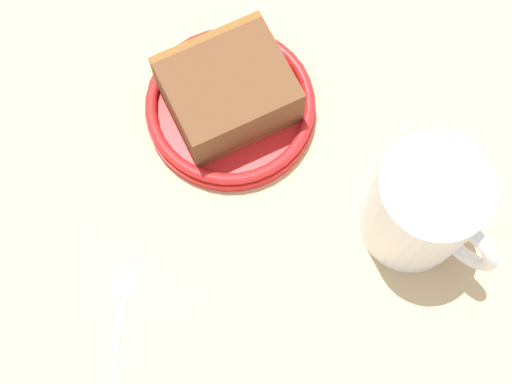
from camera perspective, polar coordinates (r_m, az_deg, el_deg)
ground_plane at (r=60.93cm, az=-5.43°, el=1.34°), size 142.52×142.52×3.79cm
small_plate at (r=59.73cm, az=-1.98°, el=6.58°), size 13.72×13.72×2.02cm
cake_slice at (r=57.57cm, az=-2.17°, el=7.80°), size 10.91×10.02×4.75cm
tea_mug at (r=53.92cm, az=12.82°, el=-1.18°), size 7.74×10.46×9.97cm
teaspoon at (r=56.68cm, az=-10.33°, el=-9.00°), size 10.64×10.14×0.80cm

